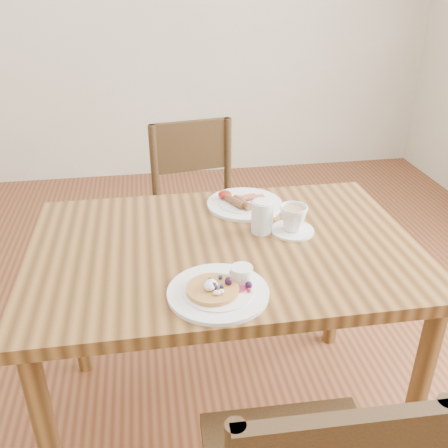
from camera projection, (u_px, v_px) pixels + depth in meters
The scene contains 7 objects.
ground at pixel (224, 414), 1.90m from camera, with size 5.00×5.00×0.00m, color #5B2E1A.
dining_table at pixel (224, 271), 1.60m from camera, with size 1.20×0.80×0.75m.
chair_far at pixel (200, 209), 2.35m from camera, with size 0.48×0.48×0.88m.
pancake_plate at pixel (220, 289), 1.31m from camera, with size 0.27×0.27×0.06m.
breakfast_plate at pixel (243, 203), 1.79m from camera, with size 0.27×0.27×0.04m.
teacup_saucer at pixel (293, 220), 1.60m from camera, with size 0.14×0.14×0.09m.
water_glass at pixel (262, 217), 1.60m from camera, with size 0.07×0.07×0.11m, color silver.
Camera 1 is at (-0.22, -1.33, 1.53)m, focal length 40.00 mm.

